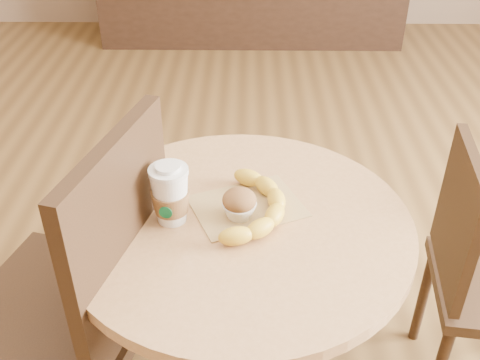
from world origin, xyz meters
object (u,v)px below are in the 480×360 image
Objects in this scene: cafe_table at (240,283)px; chair_left at (84,299)px; coffee_cup at (170,196)px; muffin at (239,204)px; banana at (257,205)px.

chair_left is at bearing -172.54° from cafe_table.
coffee_cup is 1.84× the size of muffin.
banana is at bearing 16.38° from coffee_cup.
chair_left reaches higher than banana.
coffee_cup reaches higher than cafe_table.
chair_left is 3.38× the size of banana.
coffee_cup is at bearing 179.95° from cafe_table.
cafe_table is at bearing -83.57° from muffin.
muffin is at bearing 114.20° from chair_left.
chair_left is 0.44m from muffin.
muffin is (0.15, 0.01, -0.03)m from coffee_cup.
cafe_table is 9.97× the size of muffin.
coffee_cup is (-0.15, 0.00, 0.26)m from cafe_table.
coffee_cup is at bearing -176.24° from muffin.
muffin reaches higher than banana.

